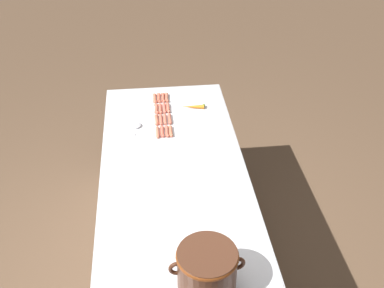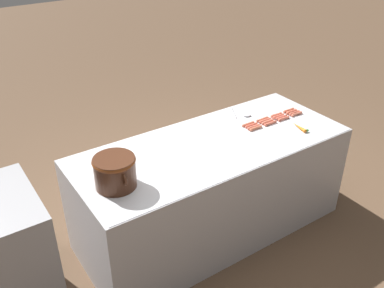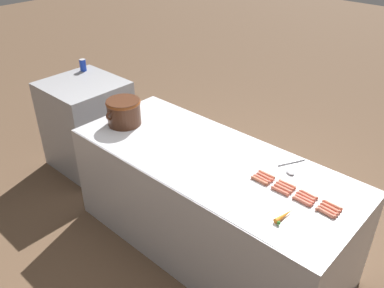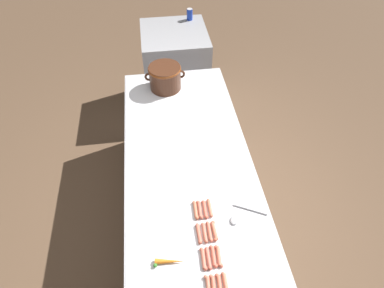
# 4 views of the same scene
# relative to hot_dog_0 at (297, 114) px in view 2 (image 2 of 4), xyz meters

# --- Properties ---
(ground_plane) EXTENTS (20.00, 20.00, 0.00)m
(ground_plane) POSITION_rel_hot_dog_0_xyz_m (0.01, 0.92, -0.88)
(ground_plane) COLOR brown
(griddle_counter) EXTENTS (0.92, 2.24, 0.86)m
(griddle_counter) POSITION_rel_hot_dog_0_xyz_m (0.01, 0.92, -0.44)
(griddle_counter) COLOR #BCBCC1
(griddle_counter) RESTS_ON ground_plane
(hot_dog_0) EXTENTS (0.03, 0.14, 0.02)m
(hot_dog_0) POSITION_rel_hot_dog_0_xyz_m (0.00, 0.00, 0.00)
(hot_dog_0) COLOR #CC6D53
(hot_dog_0) RESTS_ON griddle_counter
(hot_dog_1) EXTENTS (0.03, 0.14, 0.02)m
(hot_dog_1) POSITION_rel_hot_dog_0_xyz_m (0.00, 0.16, 0.00)
(hot_dog_1) COLOR #D86A52
(hot_dog_1) RESTS_ON griddle_counter
(hot_dog_2) EXTENTS (0.03, 0.14, 0.02)m
(hot_dog_2) POSITION_rel_hot_dog_0_xyz_m (-0.00, 0.32, 0.00)
(hot_dog_2) COLOR #D76850
(hot_dog_2) RESTS_ON griddle_counter
(hot_dog_3) EXTENTS (0.03, 0.14, 0.02)m
(hot_dog_3) POSITION_rel_hot_dog_0_xyz_m (0.00, 0.48, 0.00)
(hot_dog_3) COLOR #D06F4F
(hot_dog_3) RESTS_ON griddle_counter
(hot_dog_4) EXTENTS (0.03, 0.14, 0.02)m
(hot_dog_4) POSITION_rel_hot_dog_0_xyz_m (0.03, -0.00, 0.00)
(hot_dog_4) COLOR #CD6850
(hot_dog_4) RESTS_ON griddle_counter
(hot_dog_5) EXTENTS (0.02, 0.14, 0.02)m
(hot_dog_5) POSITION_rel_hot_dog_0_xyz_m (0.03, 0.16, 0.00)
(hot_dog_5) COLOR #CF6855
(hot_dog_5) RESTS_ON griddle_counter
(hot_dog_6) EXTENTS (0.03, 0.14, 0.02)m
(hot_dog_6) POSITION_rel_hot_dog_0_xyz_m (0.03, 0.32, 0.00)
(hot_dog_6) COLOR #CC6D56
(hot_dog_6) RESTS_ON griddle_counter
(hot_dog_7) EXTENTS (0.03, 0.14, 0.02)m
(hot_dog_7) POSITION_rel_hot_dog_0_xyz_m (0.03, 0.48, 0.00)
(hot_dog_7) COLOR #C96751
(hot_dog_7) RESTS_ON griddle_counter
(hot_dog_8) EXTENTS (0.03, 0.14, 0.02)m
(hot_dog_8) POSITION_rel_hot_dog_0_xyz_m (0.06, -0.00, 0.00)
(hot_dog_8) COLOR #D5674D
(hot_dog_8) RESTS_ON griddle_counter
(hot_dog_9) EXTENTS (0.03, 0.14, 0.02)m
(hot_dog_9) POSITION_rel_hot_dog_0_xyz_m (0.06, 0.17, 0.00)
(hot_dog_9) COLOR #D4664F
(hot_dog_9) RESTS_ON griddle_counter
(hot_dog_10) EXTENTS (0.03, 0.14, 0.02)m
(hot_dog_10) POSITION_rel_hot_dog_0_xyz_m (0.06, 0.32, 0.00)
(hot_dog_10) COLOR #D06751
(hot_dog_10) RESTS_ON griddle_counter
(hot_dog_11) EXTENTS (0.03, 0.14, 0.02)m
(hot_dog_11) POSITION_rel_hot_dog_0_xyz_m (0.06, 0.48, 0.00)
(hot_dog_11) COLOR #D4634D
(hot_dog_11) RESTS_ON griddle_counter
(hot_dog_12) EXTENTS (0.03, 0.14, 0.02)m
(hot_dog_12) POSITION_rel_hot_dog_0_xyz_m (0.09, 0.00, 0.00)
(hot_dog_12) COLOR #D66F52
(hot_dog_12) RESTS_ON griddle_counter
(hot_dog_13) EXTENTS (0.03, 0.14, 0.02)m
(hot_dog_13) POSITION_rel_hot_dog_0_xyz_m (0.09, 0.16, 0.00)
(hot_dog_13) COLOR #D56B53
(hot_dog_13) RESTS_ON griddle_counter
(hot_dog_14) EXTENTS (0.03, 0.14, 0.02)m
(hot_dog_14) POSITION_rel_hot_dog_0_xyz_m (0.09, 0.32, 0.00)
(hot_dog_14) COLOR #CF6A4F
(hot_dog_14) RESTS_ON griddle_counter
(hot_dog_15) EXTENTS (0.02, 0.14, 0.02)m
(hot_dog_15) POSITION_rel_hot_dog_0_xyz_m (0.09, 0.48, 0.00)
(hot_dog_15) COLOR #CF6F53
(hot_dog_15) RESTS_ON griddle_counter
(bean_pot) EXTENTS (0.36, 0.29, 0.22)m
(bean_pot) POSITION_rel_hot_dog_0_xyz_m (-0.08, 1.79, 0.11)
(bean_pot) COLOR #472616
(bean_pot) RESTS_ON griddle_counter
(serving_spoon) EXTENTS (0.26, 0.16, 0.02)m
(serving_spoon) POSITION_rel_hot_dog_0_xyz_m (0.27, 0.40, -0.00)
(serving_spoon) COLOR #B7B7BC
(serving_spoon) RESTS_ON griddle_counter
(carrot) EXTENTS (0.18, 0.05, 0.03)m
(carrot) POSITION_rel_hot_dog_0_xyz_m (-0.19, 0.17, 0.00)
(carrot) COLOR orange
(carrot) RESTS_ON griddle_counter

